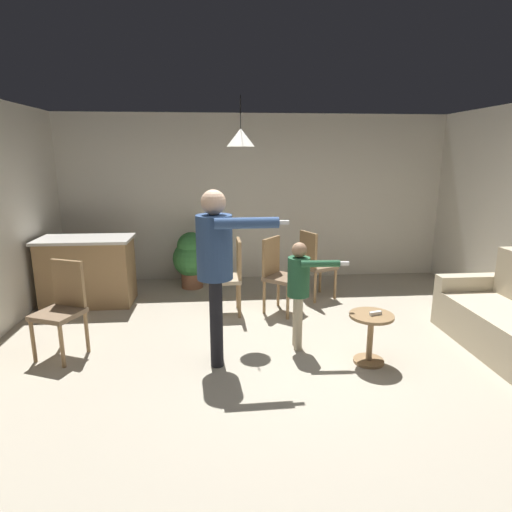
% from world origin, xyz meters
% --- Properties ---
extents(ground, '(7.68, 7.68, 0.00)m').
position_xyz_m(ground, '(0.00, 0.00, 0.00)').
color(ground, '#B2A893').
extents(wall_back, '(6.40, 0.10, 2.70)m').
position_xyz_m(wall_back, '(0.00, 3.20, 1.35)').
color(wall_back, silver).
rests_on(wall_back, ground).
extents(kitchen_counter, '(1.26, 0.66, 0.95)m').
position_xyz_m(kitchen_counter, '(-2.45, 2.01, 0.48)').
color(kitchen_counter, '#99754C').
rests_on(kitchen_counter, ground).
extents(side_table_by_couch, '(0.44, 0.44, 0.52)m').
position_xyz_m(side_table_by_couch, '(0.89, -0.02, 0.33)').
color(side_table_by_couch, '#99754C').
rests_on(side_table_by_couch, ground).
extents(person_adult, '(0.86, 0.51, 1.75)m').
position_xyz_m(person_adult, '(-0.64, 0.13, 1.09)').
color(person_adult, black).
rests_on(person_adult, ground).
extents(person_child, '(0.60, 0.36, 1.18)m').
position_xyz_m(person_child, '(0.24, 0.38, 0.73)').
color(person_child, tan).
rests_on(person_child, ground).
extents(dining_chair_by_counter, '(0.55, 0.55, 1.00)m').
position_xyz_m(dining_chair_by_counter, '(-2.24, 0.44, 0.55)').
color(dining_chair_by_counter, '#99754C').
rests_on(dining_chair_by_counter, ground).
extents(dining_chair_near_wall, '(0.59, 0.59, 1.00)m').
position_xyz_m(dining_chair_near_wall, '(0.16, 1.50, 0.55)').
color(dining_chair_near_wall, '#99754C').
rests_on(dining_chair_near_wall, ground).
extents(dining_chair_centre_back, '(0.55, 0.55, 1.00)m').
position_xyz_m(dining_chair_centre_back, '(0.75, 1.97, 0.55)').
color(dining_chair_centre_back, '#99754C').
rests_on(dining_chair_centre_back, ground).
extents(dining_chair_spare, '(0.43, 0.43, 1.00)m').
position_xyz_m(dining_chair_spare, '(-0.47, 1.47, 0.55)').
color(dining_chair_spare, '#99754C').
rests_on(dining_chair_spare, ground).
extents(potted_plant_corner, '(0.58, 0.58, 0.89)m').
position_xyz_m(potted_plant_corner, '(-1.05, 2.66, 0.49)').
color(potted_plant_corner, brown).
rests_on(potted_plant_corner, ground).
extents(spare_remote_on_table, '(0.13, 0.07, 0.04)m').
position_xyz_m(spare_remote_on_table, '(0.92, -0.04, 0.54)').
color(spare_remote_on_table, white).
rests_on(spare_remote_on_table, side_table_by_couch).
extents(ceiling_light_pendant, '(0.32, 0.32, 0.55)m').
position_xyz_m(ceiling_light_pendant, '(-0.34, 1.09, 2.25)').
color(ceiling_light_pendant, silver).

